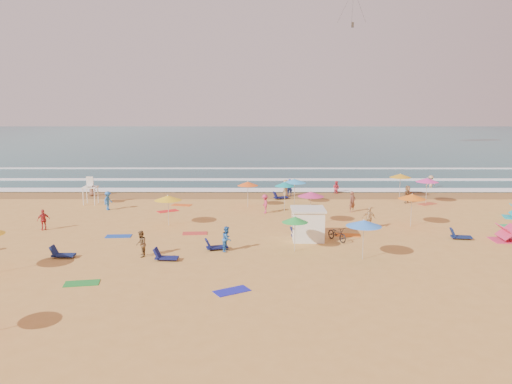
{
  "coord_description": "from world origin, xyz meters",
  "views": [
    {
      "loc": [
        1.27,
        -35.47,
        8.96
      ],
      "look_at": [
        1.12,
        6.0,
        1.5
      ],
      "focal_mm": 35.0,
      "sensor_mm": 36.0,
      "label": 1
    }
  ],
  "objects": [
    {
      "name": "wet_sand",
      "position": [
        0.0,
        12.5,
        0.01
      ],
      "size": [
        220.0,
        220.0,
        0.0
      ],
      "primitive_type": "plane",
      "color": "olive",
      "rests_on": "ground"
    },
    {
      "name": "loungers",
      "position": [
        6.48,
        -2.06,
        0.17
      ],
      "size": [
        34.1,
        19.32,
        0.34
      ],
      "color": "#0E1A4A",
      "rests_on": "ground"
    },
    {
      "name": "ocean",
      "position": [
        0.0,
        84.0,
        0.0
      ],
      "size": [
        220.0,
        140.0,
        0.18
      ],
      "primitive_type": "cube",
      "color": "#0C4756",
      "rests_on": "ground"
    },
    {
      "name": "bicycle",
      "position": [
        6.48,
        -3.78,
        0.48
      ],
      "size": [
        1.44,
        1.9,
        0.96
      ],
      "primitive_type": "imported",
      "rotation": [
        0.0,
        0.0,
        0.51
      ],
      "color": "black",
      "rests_on": "ground"
    },
    {
      "name": "beach_umbrellas",
      "position": [
        3.3,
        -0.07,
        2.15
      ],
      "size": [
        61.68,
        31.04,
        0.74
      ],
      "color": "orange",
      "rests_on": "ground"
    },
    {
      "name": "cabana",
      "position": [
        4.58,
        -3.48,
        1.0
      ],
      "size": [
        2.0,
        2.0,
        2.0
      ],
      "primitive_type": "cube",
      "color": "white",
      "rests_on": "ground"
    },
    {
      "name": "beachgoers",
      "position": [
        1.68,
        4.17,
        0.78
      ],
      "size": [
        44.3,
        24.42,
        2.08
      ],
      "color": "#9B7647",
      "rests_on": "ground"
    },
    {
      "name": "cabana_roof",
      "position": [
        4.58,
        -3.48,
        2.06
      ],
      "size": [
        2.2,
        2.2,
        0.12
      ],
      "primitive_type": "cube",
      "color": "silver",
      "rests_on": "cabana"
    },
    {
      "name": "ground",
      "position": [
        0.0,
        0.0,
        0.0
      ],
      "size": [
        220.0,
        220.0,
        0.0
      ],
      "primitive_type": "plane",
      "color": "gold",
      "rests_on": "ground"
    },
    {
      "name": "surf_foam",
      "position": [
        0.0,
        21.32,
        0.1
      ],
      "size": [
        200.0,
        18.7,
        0.05
      ],
      "color": "white",
      "rests_on": "ground"
    },
    {
      "name": "towels",
      "position": [
        -0.96,
        -1.42,
        0.01
      ],
      "size": [
        44.95,
        22.6,
        0.03
      ],
      "color": "red",
      "rests_on": "ground"
    },
    {
      "name": "lifeguard_stand",
      "position": [
        -13.63,
        8.12,
        1.05
      ],
      "size": [
        1.2,
        1.2,
        2.1
      ],
      "primitive_type": null,
      "color": "white",
      "rests_on": "ground"
    }
  ]
}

